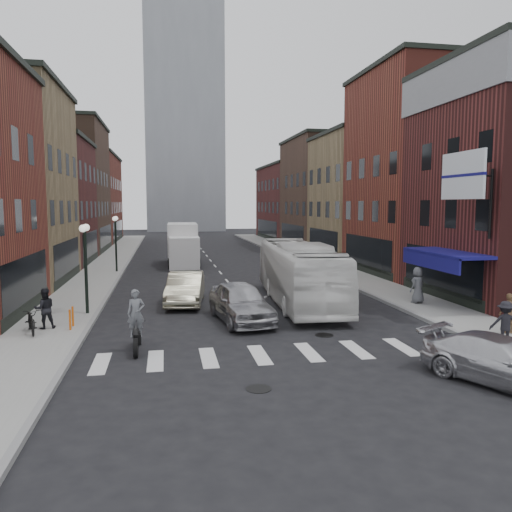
{
  "coord_description": "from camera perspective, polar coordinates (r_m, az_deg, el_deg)",
  "views": [
    {
      "loc": [
        -3.93,
        -18.87,
        5.02
      ],
      "look_at": [
        0.78,
        6.85,
        2.26
      ],
      "focal_mm": 35.0,
      "sensor_mm": 36.0,
      "label": 1
    }
  ],
  "objects": [
    {
      "name": "curb_car",
      "position": [
        15.7,
        26.37,
        -10.74
      ],
      "size": [
        3.76,
        4.89,
        1.32
      ],
      "primitive_type": "imported",
      "rotation": [
        0.0,
        0.0,
        0.48
      ],
      "color": "silver",
      "rests_on": "ground"
    },
    {
      "name": "billboard_sign",
      "position": [
        23.09,
        22.71,
        8.32
      ],
      "size": [
        1.52,
        3.0,
        3.7
      ],
      "color": "black",
      "rests_on": "ground"
    },
    {
      "name": "streetlamp_near",
      "position": [
        23.23,
        -18.93,
        0.49
      ],
      "size": [
        0.32,
        1.22,
        4.11
      ],
      "color": "black",
      "rests_on": "ground"
    },
    {
      "name": "ped_right_b",
      "position": [
        21.1,
        26.99,
        -5.86
      ],
      "size": [
        0.91,
        0.48,
        1.53
      ],
      "primitive_type": "imported",
      "rotation": [
        0.0,
        0.0,
        3.18
      ],
      "color": "#916E4A",
      "rests_on": "sidewalk_right"
    },
    {
      "name": "ground",
      "position": [
        19.92,
        1.35,
        -8.58
      ],
      "size": [
        160.0,
        160.0,
        0.0
      ],
      "primitive_type": "plane",
      "color": "black",
      "rests_on": "ground"
    },
    {
      "name": "sedan_left_near",
      "position": [
        21.32,
        -1.75,
        -5.27
      ],
      "size": [
        2.64,
        5.19,
        1.69
      ],
      "primitive_type": "imported",
      "rotation": [
        0.0,
        0.0,
        0.13
      ],
      "color": "#A5A4A8",
      "rests_on": "ground"
    },
    {
      "name": "bldg_left_far_a",
      "position": [
        55.02,
        -22.17,
        7.28
      ],
      "size": [
        10.3,
        12.2,
        13.3
      ],
      "color": "#493124",
      "rests_on": "ground"
    },
    {
      "name": "box_truck",
      "position": [
        40.91,
        -8.35,
        1.26
      ],
      "size": [
        2.48,
        7.79,
        3.37
      ],
      "rotation": [
        0.0,
        0.0,
        -0.02
      ],
      "color": "white",
      "rests_on": "ground"
    },
    {
      "name": "sidewalk_left",
      "position": [
        41.42,
        -16.64,
        -1.09
      ],
      "size": [
        3.0,
        74.0,
        0.15
      ],
      "primitive_type": "cube",
      "color": "gray",
      "rests_on": "ground"
    },
    {
      "name": "ped_right_a",
      "position": [
        19.39,
        26.59,
        -6.85
      ],
      "size": [
        1.1,
        0.83,
        1.53
      ],
      "primitive_type": "imported",
      "rotation": [
        0.0,
        0.0,
        2.75
      ],
      "color": "black",
      "rests_on": "sidewalk_right"
    },
    {
      "name": "transit_bus",
      "position": [
        25.14,
        4.95,
        -1.95
      ],
      "size": [
        3.32,
        11.23,
        3.09
      ],
      "primitive_type": "imported",
      "rotation": [
        0.0,
        0.0,
        -0.07
      ],
      "color": "silver",
      "rests_on": "ground"
    },
    {
      "name": "motorcycle_rider",
      "position": [
        17.49,
        -13.51,
        -7.42
      ],
      "size": [
        0.62,
        2.11,
        2.15
      ],
      "rotation": [
        0.0,
        0.0,
        0.09
      ],
      "color": "black",
      "rests_on": "ground"
    },
    {
      "name": "curb_right",
      "position": [
        42.6,
        4.56,
        -0.76
      ],
      "size": [
        0.2,
        74.0,
        0.16
      ],
      "primitive_type": "cube",
      "color": "gray",
      "rests_on": "ground"
    },
    {
      "name": "bldg_right_far_a",
      "position": [
        57.11,
        9.04,
        7.08
      ],
      "size": [
        10.3,
        12.2,
        12.3
      ],
      "color": "#493124",
      "rests_on": "ground"
    },
    {
      "name": "curb_left",
      "position": [
        41.29,
        -14.57,
        -1.16
      ],
      "size": [
        0.2,
        74.0,
        0.16
      ],
      "primitive_type": "cube",
      "color": "gray",
      "rests_on": "ground"
    },
    {
      "name": "bldg_left_mid_b",
      "position": [
        44.27,
        -24.98,
        5.63
      ],
      "size": [
        10.3,
        10.2,
        10.3
      ],
      "color": "#481B19",
      "rests_on": "ground"
    },
    {
      "name": "distant_tower",
      "position": [
        98.99,
        -8.28,
        17.6
      ],
      "size": [
        14.0,
        14.0,
        50.0
      ],
      "primitive_type": "cube",
      "color": "#9399A0",
      "rests_on": "ground"
    },
    {
      "name": "crosswalk_stripes",
      "position": [
        17.1,
        3.43,
        -11.06
      ],
      "size": [
        12.0,
        2.2,
        0.01
      ],
      "primitive_type": "cube",
      "color": "silver",
      "rests_on": "ground"
    },
    {
      "name": "bldg_right_mid_b",
      "position": [
        46.86,
        13.52,
        6.63
      ],
      "size": [
        10.3,
        10.2,
        11.3
      ],
      "color": "olive",
      "rests_on": "ground"
    },
    {
      "name": "bike_rack",
      "position": [
        20.98,
        -20.35,
        -6.66
      ],
      "size": [
        0.08,
        0.68,
        0.8
      ],
      "color": "#D8590C",
      "rests_on": "sidewalk_left"
    },
    {
      "name": "bldg_left_far_b",
      "position": [
        68.77,
        -19.76,
        6.2
      ],
      "size": [
        10.3,
        16.2,
        11.3
      ],
      "color": "maroon",
      "rests_on": "ground"
    },
    {
      "name": "bldg_right_far_b",
      "position": [
        70.46,
        5.23,
        6.1
      ],
      "size": [
        10.3,
        16.2,
        10.3
      ],
      "color": "#481B19",
      "rests_on": "ground"
    },
    {
      "name": "sidewalk_right",
      "position": [
        43.0,
        6.49,
        -0.62
      ],
      "size": [
        3.0,
        74.0,
        0.15
      ],
      "primitive_type": "cube",
      "color": "gray",
      "rests_on": "ground"
    },
    {
      "name": "parked_bicycle",
      "position": [
        20.76,
        -24.29,
        -6.71
      ],
      "size": [
        1.21,
        1.95,
        0.97
      ],
      "primitive_type": "imported",
      "rotation": [
        0.0,
        0.0,
        0.33
      ],
      "color": "black",
      "rests_on": "sidewalk_left"
    },
    {
      "name": "ped_left_solo",
      "position": [
        21.2,
        -23.01,
        -5.55
      ],
      "size": [
        0.87,
        0.67,
        1.59
      ],
      "primitive_type": "imported",
      "rotation": [
        0.0,
        0.0,
        3.47
      ],
      "color": "black",
      "rests_on": "sidewalk_left"
    },
    {
      "name": "sedan_left_far",
      "position": [
        25.24,
        -8.06,
        -3.69
      ],
      "size": [
        2.26,
        4.96,
        1.58
      ],
      "primitive_type": "imported",
      "rotation": [
        0.0,
        0.0,
        -0.13
      ],
      "color": "beige",
      "rests_on": "ground"
    },
    {
      "name": "bldg_right_mid_a",
      "position": [
        37.99,
        19.76,
        8.89
      ],
      "size": [
        10.3,
        10.2,
        14.3
      ],
      "color": "maroon",
      "rests_on": "ground"
    },
    {
      "name": "awning_blue",
      "position": [
        25.05,
        20.55,
        0.16
      ],
      "size": [
        1.8,
        5.0,
        0.78
      ],
      "color": "navy",
      "rests_on": "ground"
    },
    {
      "name": "streetlamp_far",
      "position": [
        37.09,
        -15.75,
        2.54
      ],
      "size": [
        0.32,
        1.22,
        4.11
      ],
      "color": "black",
      "rests_on": "ground"
    },
    {
      "name": "ped_right_c",
      "position": [
        25.72,
        18.0,
        -3.18
      ],
      "size": [
        1.03,
        0.88,
        1.78
      ],
      "primitive_type": "imported",
      "rotation": [
        0.0,
        0.0,
        3.57
      ],
      "color": "#55575D",
      "rests_on": "sidewalk_right"
    }
  ]
}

